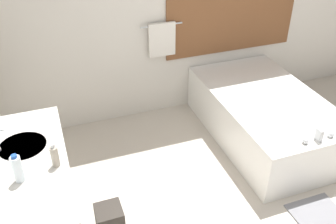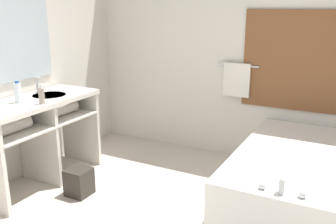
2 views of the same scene
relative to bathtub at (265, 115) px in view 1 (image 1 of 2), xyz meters
name	(u,v)px [view 1 (image 1 of 2)]	position (x,y,z in m)	size (l,w,h in m)	color
wall_back_with_blinds	(186,3)	(-0.59, 0.98, 1.05)	(7.40, 0.13, 2.70)	silver
vanity_counter	(31,187)	(-2.50, -0.70, 0.36)	(0.60, 1.34, 0.92)	silver
bathtub	(265,115)	(0.00, 0.00, 0.00)	(1.10, 1.88, 0.66)	white
water_bottle_1	(18,169)	(-2.53, -0.90, 0.72)	(0.07, 0.07, 0.21)	white
soap_dispenser	(55,156)	(-2.29, -0.83, 0.70)	(0.06, 0.06, 0.19)	gray
waste_bin	(110,220)	(-1.97, -0.76, -0.16)	(0.22, 0.22, 0.27)	#2D2823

